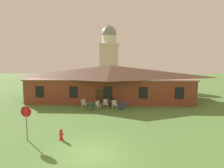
{
  "coord_description": "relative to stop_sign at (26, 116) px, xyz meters",
  "views": [
    {
      "loc": [
        1.78,
        -9.98,
        5.28
      ],
      "look_at": [
        0.78,
        7.9,
        3.35
      ],
      "focal_mm": 28.3,
      "sensor_mm": 36.0,
      "label": 1
    }
  ],
  "objects": [
    {
      "name": "brick_building",
      "position": [
        4.86,
        15.92,
        0.92
      ],
      "size": [
        23.6,
        10.4,
        5.25
      ],
      "color": "brown",
      "rests_on": "ground"
    },
    {
      "name": "lawn_chair_by_porch",
      "position": [
        1.85,
        10.06,
        -1.25
      ],
      "size": [
        0.83,
        0.86,
        0.96
      ],
      "color": "white",
      "rests_on": "ground"
    },
    {
      "name": "dome_tower",
      "position": [
        3.2,
        36.62,
        5.72
      ],
      "size": [
        5.18,
        5.18,
        16.57
      ],
      "color": "beige",
      "rests_on": "ground"
    },
    {
      "name": "lawn_chair_middle",
      "position": [
        4.59,
        10.15,
        -1.25
      ],
      "size": [
        0.69,
        0.72,
        0.96
      ],
      "color": "white",
      "rests_on": "ground"
    },
    {
      "name": "lawn_chair_near_door",
      "position": [
        3.01,
        8.62,
        -1.25
      ],
      "size": [
        0.73,
        0.77,
        0.96
      ],
      "color": "#28704C",
      "rests_on": "ground"
    },
    {
      "name": "lawn_chair_left_end",
      "position": [
        3.78,
        9.3,
        -1.25
      ],
      "size": [
        0.85,
        0.87,
        0.96
      ],
      "color": "silver",
      "rests_on": "ground"
    },
    {
      "name": "fire_hydrant",
      "position": [
        2.38,
        0.17,
        -1.38
      ],
      "size": [
        0.36,
        0.28,
        0.79
      ],
      "color": "red",
      "rests_on": "ground"
    },
    {
      "name": "lawn_chair_right_end",
      "position": [
        5.75,
        9.72,
        -1.25
      ],
      "size": [
        0.7,
        0.73,
        0.96
      ],
      "color": "white",
      "rests_on": "ground"
    },
    {
      "name": "trash_bin",
      "position": [
        5.41,
        10.62,
        -1.26
      ],
      "size": [
        0.56,
        0.56,
        0.98
      ],
      "color": "#335638",
      "rests_on": "ground"
    },
    {
      "name": "ground_plane",
      "position": [
        4.86,
        -1.64,
        -1.75
      ],
      "size": [
        200.0,
        200.0,
        0.0
      ],
      "primitive_type": "plane",
      "color": "#517A38"
    },
    {
      "name": "lawn_chair_far_side",
      "position": [
        6.73,
        9.08,
        -1.25
      ],
      "size": [
        0.77,
        0.82,
        0.96
      ],
      "color": "#2D5693",
      "rests_on": "ground"
    },
    {
      "name": "stop_sign",
      "position": [
        0.0,
        0.0,
        0.0
      ],
      "size": [
        0.8,
        0.09,
        2.46
      ],
      "color": "slate",
      "rests_on": "ground"
    }
  ]
}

